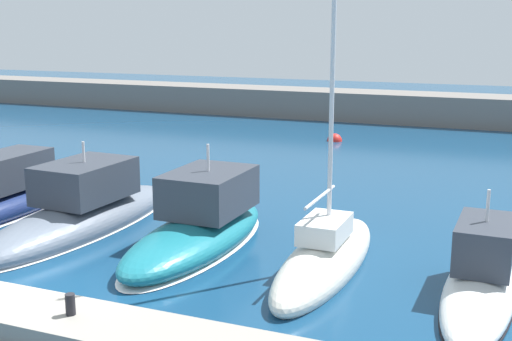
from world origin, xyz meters
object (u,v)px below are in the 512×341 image
object	(u,v)px
motorboat_slate_third	(82,214)
sailboat_ivory_fifth	(326,257)
dock_bollard	(70,304)
mooring_buoy_red	(335,141)
motorboat_navy_second	(1,197)
motorboat_teal_fourth	(200,225)
motorboat_white_sixth	(481,279)

from	to	relation	value
motorboat_slate_third	sailboat_ivory_fifth	xyz separation A→B (m)	(7.88, -0.43, -0.17)
motorboat_slate_third	dock_bollard	xyz separation A→B (m)	(4.18, -5.94, 0.18)
sailboat_ivory_fifth	mooring_buoy_red	size ratio (longest dim) A/B	14.32
sailboat_ivory_fifth	mooring_buoy_red	world-z (taller)	sailboat_ivory_fifth
motorboat_navy_second	mooring_buoy_red	bearing A→B (deg)	-19.89
motorboat_teal_fourth	dock_bollard	distance (m)	5.93
motorboat_slate_third	mooring_buoy_red	bearing A→B (deg)	-6.52
motorboat_white_sixth	dock_bollard	bearing A→B (deg)	125.63
motorboat_slate_third	motorboat_teal_fourth	xyz separation A→B (m)	(4.05, -0.02, 0.11)
motorboat_navy_second	sailboat_ivory_fifth	xyz separation A→B (m)	(11.29, -0.70, -0.29)
dock_bollard	motorboat_navy_second	bearing A→B (deg)	140.66
motorboat_teal_fourth	sailboat_ivory_fifth	size ratio (longest dim) A/B	0.62
motorboat_white_sixth	dock_bollard	size ratio (longest dim) A/B	14.59
motorboat_teal_fourth	sailboat_ivory_fifth	bearing A→B (deg)	-95.71
motorboat_navy_second	mooring_buoy_red	distance (m)	18.87
motorboat_slate_third	dock_bollard	size ratio (longest dim) A/B	19.70
dock_bollard	sailboat_ivory_fifth	bearing A→B (deg)	56.07
motorboat_slate_third	motorboat_teal_fourth	size ratio (longest dim) A/B	1.21
motorboat_slate_third	motorboat_white_sixth	size ratio (longest dim) A/B	1.35
motorboat_slate_third	sailboat_ivory_fifth	world-z (taller)	sailboat_ivory_fifth
mooring_buoy_red	motorboat_teal_fourth	bearing A→B (deg)	-86.48
motorboat_slate_third	motorboat_white_sixth	xyz separation A→B (m)	(11.69, -0.74, -0.08)
motorboat_white_sixth	mooring_buoy_red	bearing A→B (deg)	25.89
motorboat_slate_third	mooring_buoy_red	size ratio (longest dim) A/B	10.75
sailboat_ivory_fifth	dock_bollard	world-z (taller)	sailboat_ivory_fifth
motorboat_navy_second	mooring_buoy_red	size ratio (longest dim) A/B	10.55
sailboat_ivory_fifth	mooring_buoy_red	distance (m)	19.12
motorboat_teal_fourth	dock_bollard	bearing A→B (deg)	-178.28
mooring_buoy_red	dock_bollard	distance (m)	24.02
motorboat_navy_second	motorboat_slate_third	bearing A→B (deg)	-94.77
sailboat_ivory_fifth	dock_bollard	distance (m)	6.65
motorboat_white_sixth	mooring_buoy_red	xyz separation A→B (m)	(-8.74, 18.78, -0.41)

